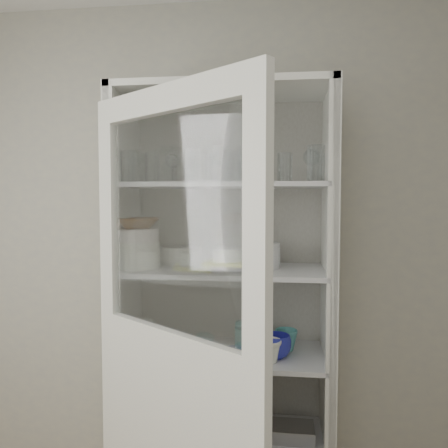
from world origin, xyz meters
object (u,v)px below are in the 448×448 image
Objects in this scene: plate_stack_front at (138,255)px; yellow_trivet at (228,262)px; cupboard_door at (172,390)px; cream_dish at (213,425)px; goblet_0 at (173,167)px; goblet_3 at (311,165)px; terracotta_bowl at (137,223)px; tin_box at (292,432)px; cream_bowl at (138,235)px; grey_bowl_stack at (264,255)px; goblet_2 at (242,165)px; white_ramekin at (228,255)px; mug_blue at (276,346)px; mug_white at (270,351)px; goblet_1 at (214,165)px; pantry_cabinet at (226,330)px; measuring_cups at (178,348)px; plate_stack_back at (180,254)px; glass_platter at (228,266)px; white_canister at (143,333)px; mug_teal at (286,340)px; teal_jar at (245,335)px.

yellow_trivet is (0.42, 0.06, -0.04)m from plate_stack_front.
cupboard_door is 0.60m from cream_dish.
goblet_3 reaches higher than goblet_0.
terracotta_bowl is 1.22m from tin_box.
grey_bowl_stack is (0.59, 0.09, -0.10)m from cream_bowl.
cupboard_door is 1.06m from goblet_2.
white_ramekin reaches higher than mug_blue.
mug_white is (0.14, -0.19, -0.84)m from goblet_2.
terracotta_bowl is at bearing -164.72° from goblet_2.
plate_stack_front is at bearing -164.72° from goblet_2.
yellow_trivet is at bearing 108.28° from cupboard_door.
grey_bowl_stack is (0.25, -0.06, -0.43)m from goblet_1.
pantry_cabinet is 14.05× the size of grey_bowl_stack.
measuring_cups is (-0.23, -0.06, -0.44)m from white_ramekin.
goblet_1 is at bearing 23.32° from cream_bowl.
plate_stack_back is 1.05× the size of tin_box.
mug_white is (0.20, -0.12, -0.36)m from glass_platter.
goblet_0 is 1.36× the size of white_canister.
plate_stack_front is 1.54× the size of mug_blue.
mug_teal is 0.94× the size of teal_jar.
terracotta_bowl is 1.55× the size of mug_blue.
yellow_trivet is 0.47m from mug_teal.
glass_platter is 3.12× the size of mug_white.
plate_stack_front is at bearing 0.00° from cream_bowl.
mug_blue is (0.65, -0.01, -0.41)m from plate_stack_front.
mug_blue is at bearing -22.88° from plate_stack_back.
goblet_1 is at bearing -16.42° from plate_stack_back.
goblet_3 is 0.62m from yellow_trivet.
plate_stack_back is at bearing 139.97° from cream_dish.
mug_teal is (0.22, -0.03, -0.84)m from goblet_2.
mug_blue is 0.20m from teal_jar.
white_ramekin is 1.26× the size of mug_white.
goblet_2 is 0.33m from goblet_3.
goblet_2 is 0.86× the size of tin_box.
goblet_2 reaches higher than goblet_0.
pantry_cabinet is at bearing 104.40° from white_ramekin.
plate_stack_front is at bearing -169.86° from mug_teal.
terracotta_bowl is 0.47m from glass_platter.
cupboard_door is 0.77m from plate_stack_back.
terracotta_bowl reaches higher than measuring_cups.
yellow_trivet is at bearing 7.76° from cream_bowl.
cream_bowl reaches higher than tin_box.
goblet_0 is at bearing 156.33° from white_ramekin.
terracotta_bowl reaches higher than mug_white.
goblet_2 is at bearing -12.19° from plate_stack_back.
cupboard_door reaches higher than plate_stack_front.
measuring_cups is (0.19, 0.00, -0.54)m from cream_bowl.
terracotta_bowl is at bearing -171.37° from grey_bowl_stack.
grey_bowl_stack is at bearing -13.12° from goblet_1.
goblet_1 is 1.26m from cream_dish.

